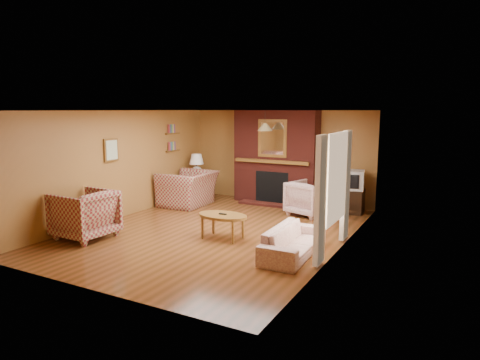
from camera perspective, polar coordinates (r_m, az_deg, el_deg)
The scene contains 20 objects.
floor at distance 8.70m, azimuth -3.19°, elevation -6.76°, with size 6.50×6.50×0.00m, color #4E2C10.
ceiling at distance 8.36m, azimuth -3.34°, elevation 9.24°, with size 6.50×6.50×0.00m, color white.
wall_back at distance 11.33m, azimuth 5.33°, elevation 3.17°, with size 6.50×6.50×0.00m, color #945E2D.
wall_front at distance 5.96m, azimuth -19.76°, elevation -2.97°, with size 6.50×6.50×0.00m, color #945E2D.
wall_left at distance 9.97m, azimuth -15.64°, elevation 2.02°, with size 6.50×6.50×0.00m, color #945E2D.
wall_right at distance 7.47m, azimuth 13.34°, elevation -0.26°, with size 6.50×6.50×0.00m, color #945E2D.
fireplace at distance 11.09m, azimuth 4.80°, elevation 2.95°, with size 2.20×0.82×2.40m.
window_right at distance 7.31m, azimuth 12.55°, elevation -1.03°, with size 0.10×1.85×2.00m.
bookshelf at distance 11.33m, azimuth -8.87°, elevation 5.47°, with size 0.09×0.55×0.71m.
botanical_print at distance 9.70m, azimuth -16.81°, elevation 3.85°, with size 0.05×0.40×0.50m.
pendant_light at distance 10.40m, azimuth 3.35°, elevation 7.07°, with size 0.36×0.36×0.48m.
plaid_loveseat at distance 10.95m, azimuth -6.96°, elevation -1.14°, with size 1.32×1.16×0.86m, color maroon.
plaid_armchair at distance 8.63m, azimuth -20.01°, elevation -4.32°, with size 0.98×1.01×0.92m, color maroon.
floral_sofa at distance 7.28m, azimuth 7.13°, elevation -8.08°, with size 1.66×0.65×0.48m, color beige.
floral_armchair at distance 9.99m, azimuth 9.19°, elevation -2.43°, with size 0.84×0.87×0.79m, color beige.
coffee_table at distance 8.08m, azimuth -2.32°, elevation -4.98°, with size 0.98×0.61×0.49m.
side_table at distance 11.75m, azimuth -5.76°, elevation -1.08°, with size 0.44×0.44×0.58m, color brown.
table_lamp at distance 11.65m, azimuth -5.81°, elevation 2.07°, with size 0.39×0.39×0.65m.
tv_stand at distance 10.42m, azimuth 14.73°, elevation -2.76°, with size 0.52×0.47×0.56m, color black.
crt_tv at distance 10.32m, azimuth 14.84°, elevation -0.00°, with size 0.56×0.56×0.45m.
Camera 1 is at (4.36, -7.13, 2.42)m, focal length 32.00 mm.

